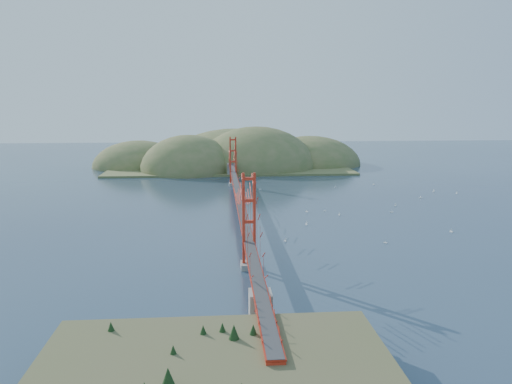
{
  "coord_description": "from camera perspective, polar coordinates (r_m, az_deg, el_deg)",
  "views": [
    {
      "loc": [
        -3.62,
        -87.76,
        20.0
      ],
      "look_at": [
        3.16,
        0.0,
        3.89
      ],
      "focal_mm": 35.0,
      "sensor_mm": 36.0,
      "label": 1
    }
  ],
  "objects": [
    {
      "name": "approach_viaduct",
      "position": [
        40.03,
        1.26,
        -15.48
      ],
      "size": [
        1.4,
        12.0,
        3.38
      ],
      "color": "#B02313",
      "rests_on": "ground"
    },
    {
      "name": "far_headlands",
      "position": [
        157.66,
        -2.26,
        3.08
      ],
      "size": [
        84.0,
        58.0,
        25.0
      ],
      "color": "olive",
      "rests_on": "ground"
    },
    {
      "name": "sailboat_6",
      "position": [
        73.78,
        14.59,
        -5.58
      ],
      "size": [
        0.61,
        0.61,
        0.64
      ],
      "color": "white",
      "rests_on": "ground"
    },
    {
      "name": "bridge",
      "position": [
        88.97,
        -2.04,
        1.97
      ],
      "size": [
        2.2,
        94.4,
        12.0
      ],
      "color": "gray",
      "rests_on": "ground"
    },
    {
      "name": "sailboat_9",
      "position": [
        117.96,
        21.96,
        -0.08
      ],
      "size": [
        0.49,
        0.57,
        0.65
      ],
      "color": "white",
      "rests_on": "ground"
    },
    {
      "name": "sailboat_16",
      "position": [
        91.57,
        5.83,
        -2.2
      ],
      "size": [
        0.66,
        0.66,
        0.7
      ],
      "color": "white",
      "rests_on": "ground"
    },
    {
      "name": "sailboat_17",
      "position": [
        109.37,
        18.3,
        -0.61
      ],
      "size": [
        0.62,
        0.55,
        0.7
      ],
      "color": "white",
      "rests_on": "ground"
    },
    {
      "name": "sailboat_1",
      "position": [
        92.59,
        7.87,
        -2.12
      ],
      "size": [
        0.55,
        0.55,
        0.57
      ],
      "color": "white",
      "rests_on": "ground"
    },
    {
      "name": "sailboat_5",
      "position": [
        83.11,
        21.44,
        -4.18
      ],
      "size": [
        0.59,
        0.62,
        0.69
      ],
      "color": "white",
      "rests_on": "ground"
    },
    {
      "name": "fort",
      "position": [
        44.57,
        1.24,
        -15.34
      ],
      "size": [
        3.7,
        2.3,
        1.75
      ],
      "color": "#612B1B",
      "rests_on": "ground"
    },
    {
      "name": "sailboat_8",
      "position": [
        118.18,
        19.65,
        0.09
      ],
      "size": [
        0.6,
        0.58,
        0.67
      ],
      "color": "white",
      "rests_on": "ground"
    },
    {
      "name": "promontory",
      "position": [
        44.15,
        0.79,
        -16.39
      ],
      "size": [
        9.0,
        6.0,
        0.24
      ],
      "primitive_type": "cube",
      "color": "#59544C",
      "rests_on": "ground"
    },
    {
      "name": "sailboat_14",
      "position": [
        89.84,
        9.52,
        -2.54
      ],
      "size": [
        0.44,
        0.55,
        0.64
      ],
      "color": "white",
      "rests_on": "ground"
    },
    {
      "name": "sailboat_0",
      "position": [
        82.43,
        5.8,
        -3.61
      ],
      "size": [
        0.54,
        0.61,
        0.7
      ],
      "color": "white",
      "rests_on": "ground"
    },
    {
      "name": "sailboat_15",
      "position": [
        124.26,
        13.31,
        0.9
      ],
      "size": [
        0.66,
        0.66,
        0.71
      ],
      "color": "white",
      "rests_on": "ground"
    },
    {
      "name": "sailboat_2",
      "position": [
        94.01,
        15.26,
        -2.19
      ],
      "size": [
        0.64,
        0.64,
        0.7
      ],
      "color": "white",
      "rests_on": "ground"
    },
    {
      "name": "sailboat_10",
      "position": [
        72.57,
        3.39,
        -5.53
      ],
      "size": [
        0.54,
        0.56,
        0.63
      ],
      "color": "white",
      "rests_on": "ground"
    },
    {
      "name": "sailboat_3",
      "position": [
        114.18,
        0.48,
        0.35
      ],
      "size": [
        0.48,
        0.4,
        0.56
      ],
      "color": "white",
      "rests_on": "ground"
    },
    {
      "name": "sailboat_4",
      "position": [
        99.78,
        15.65,
        -1.49
      ],
      "size": [
        0.62,
        0.62,
        0.65
      ],
      "color": "white",
      "rests_on": "ground"
    },
    {
      "name": "sailboat_12",
      "position": [
        118.36,
        9.07,
        0.59
      ],
      "size": [
        0.59,
        0.59,
        0.65
      ],
      "color": "white",
      "rests_on": "ground"
    },
    {
      "name": "ground",
      "position": [
        90.08,
        -2.01,
        -2.46
      ],
      "size": [
        320.0,
        320.0,
        0.0
      ],
      "primitive_type": "plane",
      "color": "#2B3E56",
      "rests_on": "ground"
    }
  ]
}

